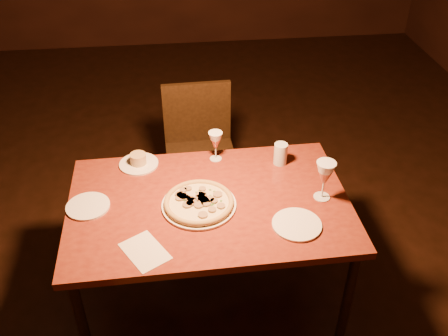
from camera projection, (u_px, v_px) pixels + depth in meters
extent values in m
plane|color=black|center=(163.00, 266.00, 3.00)|extent=(7.00, 7.00, 0.00)
cube|color=maroon|center=(209.00, 205.00, 2.39)|extent=(1.35, 0.88, 0.04)
cylinder|color=black|center=(84.00, 330.00, 2.24)|extent=(0.05, 0.05, 0.68)
cylinder|color=black|center=(97.00, 220.00, 2.84)|extent=(0.05, 0.05, 0.68)
cylinder|color=black|center=(347.00, 302.00, 2.37)|extent=(0.05, 0.05, 0.68)
cylinder|color=black|center=(306.00, 202.00, 2.96)|extent=(0.05, 0.05, 0.68)
cube|color=black|center=(201.00, 159.00, 3.12)|extent=(0.44, 0.44, 0.04)
cube|color=black|center=(197.00, 112.00, 3.15)|extent=(0.43, 0.04, 0.41)
cylinder|color=black|center=(178.00, 209.00, 3.10)|extent=(0.04, 0.04, 0.44)
cylinder|color=black|center=(174.00, 176.00, 3.38)|extent=(0.04, 0.04, 0.44)
cylinder|color=black|center=(233.00, 203.00, 3.14)|extent=(0.04, 0.04, 0.44)
cylinder|color=black|center=(224.00, 171.00, 3.42)|extent=(0.04, 0.04, 0.44)
cylinder|color=white|center=(199.00, 205.00, 2.35)|extent=(0.35, 0.35, 0.01)
cylinder|color=beige|center=(199.00, 203.00, 2.34)|extent=(0.32, 0.32, 0.01)
torus|color=tan|center=(199.00, 202.00, 2.34)|extent=(0.33, 0.33, 0.03)
cylinder|color=white|center=(139.00, 164.00, 2.62)|extent=(0.21, 0.21, 0.01)
cylinder|color=tan|center=(138.00, 159.00, 2.60)|extent=(0.08, 0.08, 0.06)
cylinder|color=silver|center=(281.00, 154.00, 2.60)|extent=(0.07, 0.07, 0.12)
cylinder|color=white|center=(88.00, 206.00, 2.34)|extent=(0.20, 0.20, 0.01)
cylinder|color=white|center=(297.00, 225.00, 2.24)|extent=(0.22, 0.22, 0.01)
cube|color=silver|center=(145.00, 251.00, 2.11)|extent=(0.24, 0.26, 0.00)
sphere|color=#F38A44|center=(205.00, 17.00, 1.85)|extent=(0.12, 0.12, 0.12)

